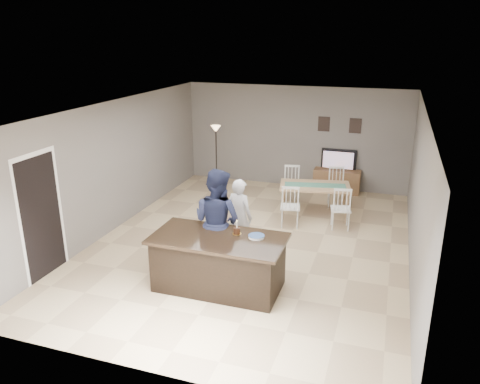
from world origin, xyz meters
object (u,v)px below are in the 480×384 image
(television, at_px, (338,160))
(plate_stack, at_px, (256,236))
(tv_console, at_px, (337,181))
(floor_lamp, at_px, (216,140))
(dining_table, at_px, (315,191))
(woman, at_px, (239,216))
(birthday_cake, at_px, (237,231))
(kitchen_island, at_px, (219,262))
(man, at_px, (217,221))

(television, relative_size, plate_stack, 3.49)
(tv_console, height_order, plate_stack, plate_stack)
(tv_console, xyz_separation_m, floor_lamp, (-3.13, -0.66, 1.02))
(floor_lamp, bearing_deg, dining_table, -23.01)
(woman, height_order, floor_lamp, floor_lamp)
(birthday_cake, bearing_deg, floor_lamp, 114.83)
(tv_console, bearing_deg, dining_table, -98.23)
(plate_stack, bearing_deg, woman, 119.96)
(birthday_cake, xyz_separation_m, floor_lamp, (-2.17, 4.69, 0.37))
(kitchen_island, distance_m, birthday_cake, 0.60)
(woman, height_order, birthday_cake, woman)
(television, height_order, birthday_cake, birthday_cake)
(dining_table, bearing_deg, floor_lamp, 145.61)
(birthday_cake, bearing_deg, tv_console, 79.78)
(kitchen_island, bearing_deg, dining_table, 75.89)
(woman, bearing_deg, plate_stack, 134.83)
(plate_stack, bearing_deg, television, 83.55)
(kitchen_island, xyz_separation_m, dining_table, (0.93, 3.69, 0.15))
(dining_table, bearing_deg, woman, -124.96)
(birthday_cake, height_order, plate_stack, birthday_cake)
(woman, bearing_deg, birthday_cake, 121.22)
(plate_stack, bearing_deg, kitchen_island, -163.24)
(man, height_order, dining_table, man)
(tv_console, xyz_separation_m, man, (-1.43, -5.02, 0.63))
(kitchen_island, relative_size, floor_lamp, 1.26)
(birthday_cake, distance_m, dining_table, 3.56)
(tv_console, xyz_separation_m, birthday_cake, (-0.96, -5.35, 0.65))
(tv_console, bearing_deg, plate_stack, -96.53)
(woman, distance_m, plate_stack, 1.37)
(television, bearing_deg, tv_console, 90.00)
(tv_console, height_order, television, television)
(kitchen_island, bearing_deg, tv_console, 77.84)
(woman, xyz_separation_m, man, (-0.13, -0.80, 0.20))
(man, distance_m, plate_stack, 0.89)
(television, xyz_separation_m, woman, (-1.29, -4.29, -0.13))
(television, bearing_deg, birthday_cake, 79.91)
(kitchen_island, distance_m, woman, 1.38)
(tv_console, bearing_deg, television, 90.00)
(television, bearing_deg, man, 74.31)
(man, bearing_deg, plate_stack, 170.77)
(birthday_cake, bearing_deg, kitchen_island, -136.71)
(tv_console, height_order, floor_lamp, floor_lamp)
(plate_stack, distance_m, dining_table, 3.55)
(man, bearing_deg, dining_table, -94.68)
(kitchen_island, relative_size, birthday_cake, 9.28)
(kitchen_island, relative_size, plate_stack, 8.21)
(kitchen_island, height_order, woman, woman)
(kitchen_island, height_order, dining_table, dining_table)
(man, distance_m, floor_lamp, 4.70)
(plate_stack, bearing_deg, floor_lamp, 117.98)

